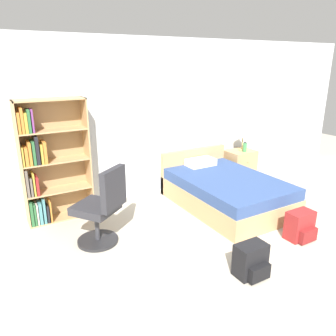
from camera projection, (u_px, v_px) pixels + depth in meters
name	position (u px, v px, depth m)	size (l,w,h in m)	color
ground_plane	(309.00, 296.00, 3.25)	(14.00, 14.00, 0.00)	#BCB29E
wall_back	(155.00, 119.00, 5.51)	(9.00, 0.06, 2.60)	silver
bookshelf	(46.00, 164.00, 4.57)	(0.94, 0.31, 1.75)	tan
bed	(224.00, 190.00, 5.26)	(1.32, 1.95, 0.74)	tan
office_chair	(102.00, 209.00, 4.05)	(0.70, 0.72, 1.03)	#232326
nightstand	(240.00, 165.00, 6.37)	(0.53, 0.45, 0.59)	tan
table_lamp	(243.00, 133.00, 6.20)	(0.26, 0.26, 0.44)	tan
water_bottle	(245.00, 147.00, 6.17)	(0.07, 0.07, 0.20)	#3F8C4C
backpack_red	(300.00, 226.00, 4.26)	(0.36, 0.29, 0.38)	maroon
backpack_black	(251.00, 261.00, 3.52)	(0.34, 0.29, 0.37)	black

